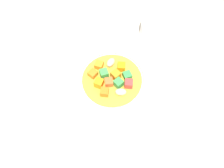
{
  "coord_description": "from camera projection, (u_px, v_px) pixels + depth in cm",
  "views": [
    {
      "loc": [
        -12.87,
        -24.36,
        52.64
      ],
      "look_at": [
        0.0,
        0.0,
        2.6
      ],
      "focal_mm": 41.62,
      "sensor_mm": 36.0,
      "label": 1
    }
  ],
  "objects": [
    {
      "name": "ground_plane",
      "position": [
        112.0,
        91.0,
        0.6
      ],
      "size": [
        140.0,
        140.0,
        2.0
      ],
      "primitive_type": "cube",
      "color": "#BAB2A0"
    },
    {
      "name": "soup_bowl_main",
      "position": [
        112.0,
        83.0,
        0.57
      ],
      "size": [
        16.12,
        16.12,
        6.66
      ],
      "color": "white",
      "rests_on": "ground_plane"
    },
    {
      "name": "spoon",
      "position": [
        71.0,
        142.0,
        0.53
      ],
      "size": [
        2.48,
        22.06,
        0.92
      ],
      "rotation": [
        0.0,
        0.0,
        4.71
      ],
      "color": "silver",
      "rests_on": "ground_plane"
    },
    {
      "name": "side_bowl_small",
      "position": [
        158.0,
        28.0,
        0.65
      ],
      "size": [
        9.03,
        9.03,
        4.46
      ],
      "color": "white",
      "rests_on": "ground_plane"
    }
  ]
}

